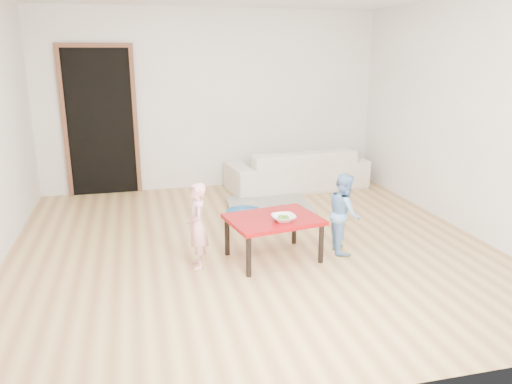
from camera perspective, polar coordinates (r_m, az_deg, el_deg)
name	(u,v)px	position (r m, az deg, el deg)	size (l,w,h in m)	color
floor	(252,245)	(5.40, -0.51, -6.07)	(5.00, 5.00, 0.01)	#A87948
back_wall	(212,100)	(7.49, -5.02, 10.38)	(5.00, 0.02, 2.60)	white
right_wall	(468,117)	(6.13, 23.09, 7.91)	(0.02, 5.00, 2.60)	white
doorway	(101,123)	(7.43, -17.33, 7.54)	(1.02, 0.08, 2.11)	brown
sofa	(297,169)	(7.50, 4.72, 2.66)	(2.07, 0.81, 0.60)	beige
cushion	(282,162)	(7.25, 2.98, 3.44)	(0.42, 0.37, 0.11)	#CB5D16
red_table	(273,238)	(4.99, 1.99, -5.30)	(0.87, 0.65, 0.44)	#94080C
bowl	(284,218)	(4.81, 3.17, -2.99)	(0.23, 0.23, 0.06)	white
broccoli	(284,218)	(4.81, 3.17, -2.99)	(0.12, 0.12, 0.06)	#2D5919
child_pink	(197,226)	(4.76, -6.74, -3.89)	(0.30, 0.20, 0.83)	#FA7280
child_blue	(344,213)	(5.19, 10.03, -2.36)	(0.40, 0.31, 0.83)	#5982D0
basin	(244,216)	(6.10, -1.38, -2.75)	(0.43, 0.43, 0.14)	#286699
blanket	(269,206)	(6.62, 1.50, -1.60)	(1.07, 0.89, 0.05)	#9B9788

